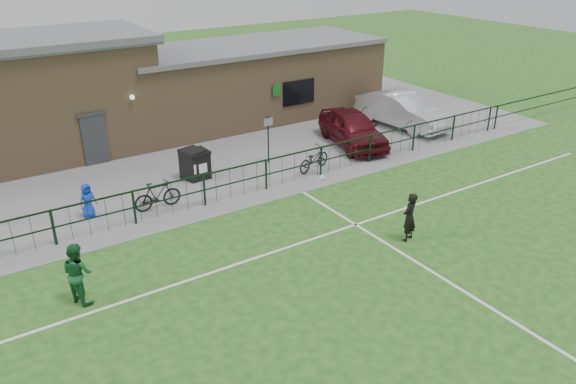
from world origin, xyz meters
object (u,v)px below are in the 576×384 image
wheelie_bin_right (199,165)px  spectator_child (88,201)px  wheelie_bin_left (193,165)px  sign_post (268,140)px  bicycle_d (157,195)px  outfield_player (78,273)px  car_silver (402,110)px  car_maroon (353,128)px  bicycle_e (314,159)px  ball_ground (72,252)px

wheelie_bin_right → spectator_child: size_ratio=0.88×
wheelie_bin_left → sign_post: sign_post is taller
bicycle_d → outfield_player: 5.41m
car_silver → wheelie_bin_right: bearing=176.9°
bicycle_d → spectator_child: size_ratio=1.39×
car_maroon → sign_post: bearing=-168.2°
car_maroon → bicycle_e: bearing=-140.9°
car_silver → bicycle_e: car_silver is taller
sign_post → bicycle_e: bearing=-56.2°
bicycle_e → wheelie_bin_left: bearing=51.1°
car_maroon → car_silver: size_ratio=0.91×
spectator_child → outfield_player: size_ratio=0.72×
wheelie_bin_right → car_silver: 11.14m
car_maroon → car_silver: 3.82m
spectator_child → ball_ground: spectator_child is taller
sign_post → ball_ground: 9.32m
ball_ground → sign_post: bearing=20.0°
wheelie_bin_left → wheelie_bin_right: wheelie_bin_left is taller
car_maroon → spectator_child: bearing=-162.3°
wheelie_bin_left → car_maroon: size_ratio=0.24×
wheelie_bin_right → bicycle_d: 2.89m
wheelie_bin_right → car_maroon: car_maroon is taller
bicycle_e → outfield_player: 10.92m
wheelie_bin_right → spectator_child: (-4.50, -1.04, 0.07)m
spectator_child → car_silver: bearing=-11.2°
car_silver → outfield_player: (-17.11, -6.15, -0.01)m
bicycle_d → bicycle_e: bearing=-90.2°
car_silver → bicycle_d: (-13.46, -2.16, -0.32)m
wheelie_bin_right → wheelie_bin_left: bearing=165.2°
car_silver → ball_ground: 17.18m
bicycle_e → car_maroon: bearing=-81.5°
wheelie_bin_left → bicycle_d: bearing=-155.2°
bicycle_d → bicycle_e: size_ratio=0.95×
spectator_child → bicycle_d: bearing=-33.9°
wheelie_bin_left → ball_ground: bearing=-163.1°
wheelie_bin_left → wheelie_bin_right: bearing=-26.6°
sign_post → bicycle_d: 5.67m
spectator_child → bicycle_e: bearing=-21.6°
sign_post → car_silver: 8.06m
wheelie_bin_right → bicycle_e: bearing=-26.0°
wheelie_bin_left → outfield_player: 8.15m
bicycle_d → sign_post: bearing=-73.2°
outfield_player → ball_ground: (0.36, 2.39, -0.71)m
spectator_child → outfield_player: (-1.48, -4.66, 0.22)m
sign_post → outfield_player: size_ratio=1.20×
wheelie_bin_left → car_silver: size_ratio=0.22×
wheelie_bin_right → bicycle_e: size_ratio=0.60×
wheelie_bin_left → ball_ground: (-5.42, -3.35, -0.45)m
car_maroon → outfield_player: 14.41m
sign_post → car_silver: size_ratio=0.40×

